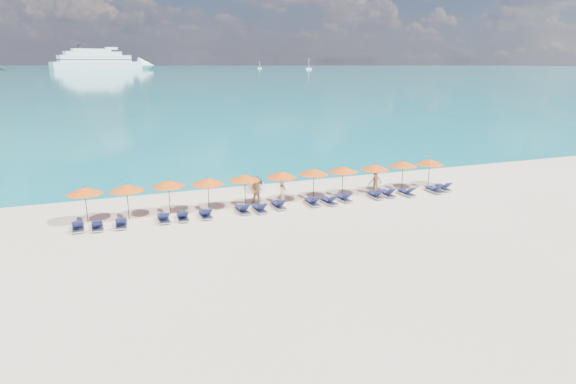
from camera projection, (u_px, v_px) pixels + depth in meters
name	position (u px, v px, depth m)	size (l,w,h in m)	color
ground	(306.00, 224.00, 28.70)	(1400.00, 1400.00, 0.00)	beige
sea	(112.00, 68.00, 625.19)	(1600.00, 1300.00, 0.01)	#1FA9B2
cruise_ship	(106.00, 62.00, 527.31)	(112.24, 55.31, 31.42)	white
sailboat_near	(260.00, 68.00, 608.04)	(5.20, 1.73, 9.54)	white
sailboat_far	(309.00, 68.00, 548.16)	(6.89, 2.30, 12.64)	white
jetski	(257.00, 185.00, 36.13)	(1.04, 2.43, 0.84)	silver
beachgoer_a	(282.00, 193.00, 32.13)	(0.65, 0.43, 1.78)	tan
beachgoer_b	(257.00, 191.00, 32.48)	(0.89, 0.51, 1.83)	tan
beachgoer_c	(375.00, 181.00, 35.34)	(1.16, 0.54, 1.79)	tan
umbrella_0	(84.00, 191.00, 28.30)	(2.10, 2.10, 2.28)	black
umbrella_1	(126.00, 188.00, 28.97)	(2.10, 2.10, 2.28)	black
umbrella_2	(168.00, 183.00, 29.99)	(2.10, 2.10, 2.28)	black
umbrella_3	(208.00, 181.00, 30.56)	(2.10, 2.10, 2.28)	black
umbrella_4	(245.00, 177.00, 31.51)	(2.10, 2.10, 2.28)	black
umbrella_5	(281.00, 174.00, 32.33)	(2.10, 2.10, 2.28)	black
umbrella_6	(314.00, 171.00, 33.19)	(2.10, 2.10, 2.28)	black
umbrella_7	(343.00, 169.00, 33.93)	(2.10, 2.10, 2.28)	black
umbrella_8	(375.00, 167.00, 34.66)	(2.10, 2.10, 2.28)	black
umbrella_9	(403.00, 164.00, 35.73)	(2.10, 2.10, 2.28)	black
umbrella_10	(430.00, 162.00, 36.39)	(2.10, 2.10, 2.28)	black
lounger_0	(78.00, 226.00, 27.54)	(0.68, 1.72, 0.66)	silver
lounger_1	(97.00, 225.00, 27.70)	(0.68, 1.72, 0.66)	silver
lounger_2	(121.00, 223.00, 28.09)	(0.73, 1.74, 0.66)	silver
lounger_3	(164.00, 218.00, 29.03)	(0.68, 1.72, 0.66)	silver
lounger_4	(183.00, 216.00, 29.35)	(0.67, 1.72, 0.66)	silver
lounger_5	(206.00, 214.00, 29.78)	(0.65, 1.71, 0.66)	silver
lounger_6	(243.00, 209.00, 30.71)	(0.72, 1.74, 0.66)	silver
lounger_7	(259.00, 208.00, 30.91)	(0.66, 1.72, 0.66)	silver
lounger_8	(278.00, 205.00, 31.67)	(0.67, 1.72, 0.66)	silver
lounger_9	(312.00, 202.00, 32.36)	(0.62, 1.70, 0.66)	silver
lounger_10	(329.00, 201.00, 32.59)	(0.79, 1.75, 0.66)	silver
lounger_11	(343.00, 198.00, 33.31)	(0.71, 1.73, 0.66)	silver
lounger_12	(375.00, 195.00, 34.05)	(0.68, 1.72, 0.66)	silver
lounger_13	(387.00, 193.00, 34.46)	(0.72, 1.73, 0.66)	silver
lounger_14	(406.00, 192.00, 34.70)	(0.72, 1.73, 0.66)	silver
lounger_15	(434.00, 189.00, 35.49)	(0.63, 1.70, 0.66)	silver
lounger_16	(443.00, 187.00, 36.11)	(0.79, 1.75, 0.66)	silver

